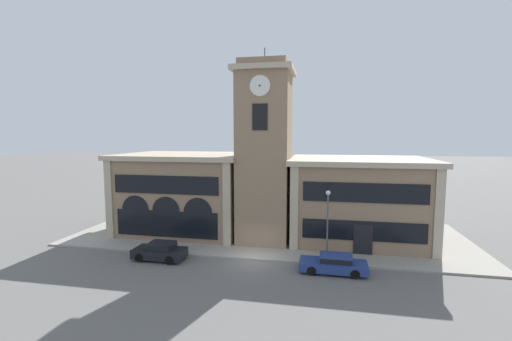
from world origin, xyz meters
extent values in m
plane|color=#605E5B|center=(0.00, 0.00, 0.00)|extent=(300.00, 300.00, 0.00)
cube|color=gray|center=(0.00, 7.20, 0.07)|extent=(37.58, 14.39, 0.15)
cube|color=#897056|center=(0.00, 5.12, 7.67)|extent=(4.58, 4.58, 15.33)
cube|color=tan|center=(0.00, 5.12, 15.56)|extent=(5.28, 5.28, 0.45)
cube|color=#897056|center=(0.00, 5.12, 16.08)|extent=(4.22, 4.22, 0.60)
cylinder|color=#4C4C51|center=(0.00, 5.12, 16.98)|extent=(0.10, 0.10, 1.20)
cylinder|color=silver|center=(0.00, 2.78, 13.97)|extent=(1.73, 0.10, 1.73)
cylinder|color=black|center=(0.00, 2.71, 13.97)|extent=(0.14, 0.04, 0.14)
cylinder|color=silver|center=(-2.34, 5.12, 13.97)|extent=(0.10, 1.73, 1.73)
cylinder|color=black|center=(-2.41, 5.12, 13.97)|extent=(0.04, 0.14, 0.14)
cube|color=black|center=(0.00, 2.79, 11.40)|extent=(1.28, 0.10, 2.20)
cube|color=#897056|center=(-8.69, 7.61, 3.76)|extent=(12.20, 9.56, 7.52)
cube|color=tan|center=(-8.69, 7.61, 7.75)|extent=(12.90, 10.26, 0.45)
cube|color=tan|center=(-14.44, 2.77, 3.76)|extent=(0.70, 0.16, 7.52)
cube|color=tan|center=(-2.94, 2.77, 3.76)|extent=(0.70, 0.16, 7.52)
cube|color=black|center=(-8.69, 2.79, 5.42)|extent=(10.00, 0.10, 1.66)
cube|color=black|center=(-8.69, 2.79, 1.81)|extent=(9.76, 0.10, 2.41)
cylinder|color=black|center=(-11.74, 2.78, 3.01)|extent=(2.65, 0.06, 2.65)
cylinder|color=black|center=(-8.69, 2.78, 3.01)|extent=(2.65, 0.06, 2.65)
cylinder|color=black|center=(-5.64, 2.78, 3.01)|extent=(2.65, 0.06, 2.65)
cube|color=#897056|center=(8.59, 7.61, 3.64)|extent=(11.99, 9.56, 7.29)
cube|color=tan|center=(8.59, 7.61, 7.51)|extent=(12.69, 10.26, 0.45)
cube|color=tan|center=(2.94, 2.77, 3.64)|extent=(0.70, 0.16, 7.29)
cube|color=tan|center=(14.23, 2.77, 3.64)|extent=(0.70, 0.16, 7.29)
cube|color=black|center=(8.59, 2.79, 5.25)|extent=(9.83, 0.10, 1.60)
cube|color=black|center=(8.59, 2.78, 1.31)|extent=(1.50, 0.12, 2.62)
cube|color=black|center=(8.59, 2.79, 2.10)|extent=(9.83, 0.10, 1.63)
cube|color=black|center=(-7.37, -1.20, 0.55)|extent=(4.12, 1.92, 0.72)
cube|color=black|center=(-7.21, -1.21, 1.16)|extent=(1.99, 1.71, 0.49)
cube|color=black|center=(-7.21, -1.21, 1.16)|extent=(1.91, 1.74, 0.37)
cylinder|color=black|center=(-8.65, -2.01, 0.35)|extent=(0.71, 0.23, 0.70)
cylinder|color=black|center=(-8.63, -0.36, 0.35)|extent=(0.71, 0.23, 0.70)
cylinder|color=black|center=(-6.11, -2.04, 0.35)|extent=(0.71, 0.23, 0.70)
cylinder|color=black|center=(-6.09, -0.39, 0.35)|extent=(0.71, 0.23, 0.70)
cube|color=navy|center=(6.11, -1.20, 0.51)|extent=(4.81, 1.87, 0.66)
cube|color=navy|center=(6.30, -1.21, 1.08)|extent=(2.32, 1.66, 0.48)
cube|color=black|center=(6.30, -1.21, 1.08)|extent=(2.23, 1.70, 0.36)
cylinder|color=black|center=(4.61, -1.98, 0.33)|extent=(0.67, 0.23, 0.67)
cylinder|color=black|center=(4.63, -0.39, 0.33)|extent=(0.67, 0.23, 0.67)
cylinder|color=black|center=(7.58, -2.02, 0.33)|extent=(0.67, 0.23, 0.67)
cylinder|color=black|center=(7.60, -0.42, 0.33)|extent=(0.67, 0.23, 0.67)
cylinder|color=#4C4C51|center=(5.69, 0.67, 2.74)|extent=(0.12, 0.12, 5.18)
sphere|color=silver|center=(5.69, 0.67, 5.51)|extent=(0.36, 0.36, 0.36)
camera|label=1|loc=(5.24, -25.61, 9.87)|focal=24.00mm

